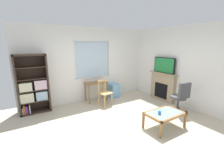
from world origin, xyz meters
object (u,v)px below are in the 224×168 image
(sippy_cup, at_px, (160,113))
(desk_under_window, at_px, (96,86))
(tv, at_px, (164,65))
(fireplace, at_px, (163,86))
(plastic_drawer_unit, at_px, (114,90))
(coffee_table, at_px, (165,115))
(bookshelf, at_px, (33,88))
(wooden_chair, at_px, (104,92))
(office_chair, at_px, (181,96))

(sippy_cup, bearing_deg, desk_under_window, 98.49)
(tv, bearing_deg, sippy_cup, -140.59)
(desk_under_window, relative_size, fireplace, 0.73)
(plastic_drawer_unit, bearing_deg, fireplace, -42.55)
(tv, xyz_separation_m, sippy_cup, (-1.81, -1.48, -0.89))
(plastic_drawer_unit, height_order, fireplace, fireplace)
(fireplace, height_order, coffee_table, fireplace)
(bookshelf, relative_size, tv, 2.01)
(bookshelf, bearing_deg, plastic_drawer_unit, -1.20)
(desk_under_window, distance_m, sippy_cup, 2.76)
(bookshelf, bearing_deg, fireplace, -17.23)
(fireplace, relative_size, sippy_cup, 12.82)
(tv, relative_size, sippy_cup, 10.16)
(fireplace, xyz_separation_m, sippy_cup, (-1.83, -1.48, -0.07))
(wooden_chair, bearing_deg, fireplace, -18.48)
(bookshelf, distance_m, wooden_chair, 2.30)
(coffee_table, relative_size, sippy_cup, 10.75)
(tv, height_order, sippy_cup, tv)
(fireplace, height_order, sippy_cup, fireplace)
(tv, relative_size, coffee_table, 0.95)
(bookshelf, bearing_deg, sippy_cup, -48.29)
(plastic_drawer_unit, bearing_deg, office_chair, -68.82)
(fireplace, xyz_separation_m, tv, (-0.02, -0.00, 0.82))
(wooden_chair, distance_m, plastic_drawer_unit, 0.97)
(desk_under_window, height_order, tv, tv)
(plastic_drawer_unit, distance_m, coffee_table, 2.79)
(plastic_drawer_unit, xyz_separation_m, tv, (1.38, -1.29, 1.08))
(plastic_drawer_unit, bearing_deg, sippy_cup, -98.67)
(tv, distance_m, sippy_cup, 2.50)
(bookshelf, distance_m, desk_under_window, 2.13)
(fireplace, xyz_separation_m, office_chair, (-0.47, -1.11, 0.02))
(coffee_table, bearing_deg, plastic_drawer_unit, 85.29)
(wooden_chair, bearing_deg, desk_under_window, 97.72)
(bookshelf, bearing_deg, desk_under_window, -3.02)
(tv, height_order, office_chair, tv)
(office_chair, bearing_deg, coffee_table, -161.78)
(plastic_drawer_unit, relative_size, tv, 0.60)
(desk_under_window, distance_m, fireplace, 2.55)
(fireplace, distance_m, sippy_cup, 2.35)
(wooden_chair, relative_size, sippy_cup, 10.00)
(desk_under_window, xyz_separation_m, coffee_table, (0.60, -2.73, -0.24))
(desk_under_window, bearing_deg, wooden_chair, -82.28)
(fireplace, bearing_deg, wooden_chair, 161.52)
(desk_under_window, distance_m, wooden_chair, 0.54)
(wooden_chair, relative_size, coffee_table, 0.93)
(plastic_drawer_unit, xyz_separation_m, sippy_cup, (-0.42, -2.77, 0.19))
(desk_under_window, xyz_separation_m, plastic_drawer_unit, (0.83, 0.05, -0.33))
(coffee_table, bearing_deg, tv, 42.74)
(wooden_chair, bearing_deg, plastic_drawer_unit, 36.63)
(bookshelf, distance_m, tv, 4.57)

